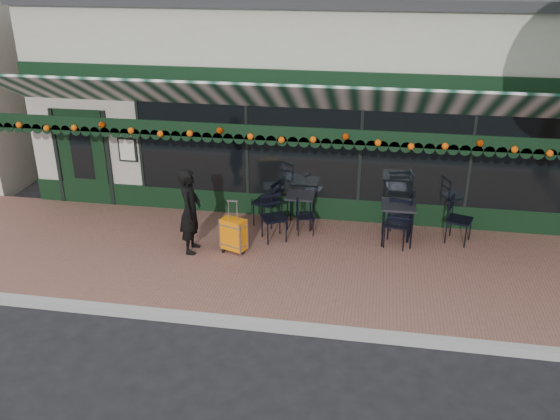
% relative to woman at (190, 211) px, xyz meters
% --- Properties ---
extents(ground, '(80.00, 80.00, 0.00)m').
position_rel_woman_xyz_m(ground, '(1.69, -2.06, -0.99)').
color(ground, black).
rests_on(ground, ground).
extents(sidewalk, '(18.00, 4.00, 0.15)m').
position_rel_woman_xyz_m(sidewalk, '(1.69, -0.06, -0.92)').
color(sidewalk, brown).
rests_on(sidewalk, ground).
extents(curb, '(18.00, 0.16, 0.15)m').
position_rel_woman_xyz_m(curb, '(1.69, -2.14, -0.92)').
color(curb, '#9E9E99').
rests_on(curb, ground).
extents(restaurant_building, '(12.00, 9.60, 4.50)m').
position_rel_woman_xyz_m(restaurant_building, '(1.69, 5.77, 1.28)').
color(restaurant_building, '#ABA494').
rests_on(restaurant_building, ground).
extents(woman, '(0.44, 0.64, 1.68)m').
position_rel_woman_xyz_m(woman, '(0.00, 0.00, 0.00)').
color(woman, black).
rests_on(woman, sidewalk).
extents(suitcase, '(0.53, 0.41, 1.07)m').
position_rel_woman_xyz_m(suitcase, '(0.81, 0.09, -0.48)').
color(suitcase, orange).
rests_on(suitcase, sidewalk).
extents(cafe_table_a, '(0.66, 0.66, 0.82)m').
position_rel_woman_xyz_m(cafe_table_a, '(3.92, 1.06, -0.11)').
color(cafe_table_a, black).
rests_on(cafe_table_a, sidewalk).
extents(cafe_table_b, '(0.58, 0.58, 0.71)m').
position_rel_woman_xyz_m(cafe_table_b, '(1.92, 1.48, -0.20)').
color(cafe_table_b, black).
rests_on(cafe_table_b, sidewalk).
extents(chair_a_left, '(0.57, 0.57, 1.00)m').
position_rel_woman_xyz_m(chair_a_left, '(3.98, 1.28, -0.34)').
color(chair_a_left, black).
rests_on(chair_a_left, sidewalk).
extents(chair_a_right, '(0.60, 0.60, 0.94)m').
position_rel_woman_xyz_m(chair_a_right, '(5.13, 1.26, -0.37)').
color(chair_a_right, black).
rests_on(chair_a_right, sidewalk).
extents(chair_a_front, '(0.55, 0.55, 0.93)m').
position_rel_woman_xyz_m(chair_a_front, '(3.90, 0.88, -0.37)').
color(chair_a_front, black).
rests_on(chair_a_front, sidewalk).
extents(chair_b_left, '(0.62, 0.62, 1.00)m').
position_rel_woman_xyz_m(chair_b_left, '(1.19, 1.46, -0.34)').
color(chair_b_left, black).
rests_on(chair_b_left, sidewalk).
extents(chair_b_right, '(0.45, 0.45, 0.75)m').
position_rel_woman_xyz_m(chair_b_right, '(2.06, 1.14, -0.47)').
color(chair_b_right, black).
rests_on(chair_b_right, sidewalk).
extents(chair_b_front, '(0.64, 0.64, 0.94)m').
position_rel_woman_xyz_m(chair_b_front, '(1.48, 0.73, -0.37)').
color(chair_b_front, black).
rests_on(chair_b_front, sidewalk).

